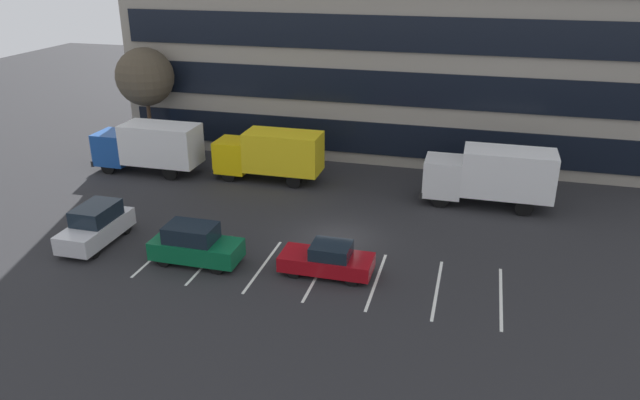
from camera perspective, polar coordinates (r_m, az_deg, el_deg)
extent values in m
plane|color=#262628|center=(32.39, 1.64, -3.65)|extent=(120.00, 120.00, 0.00)
cube|color=gray|center=(46.91, 7.21, 18.09)|extent=(38.87, 11.35, 21.60)
cube|color=black|center=(42.91, 5.52, 5.75)|extent=(37.32, 0.16, 2.30)
cube|color=black|center=(42.02, 5.71, 10.46)|extent=(37.32, 0.16, 2.30)
cube|color=black|center=(41.43, 5.90, 15.33)|extent=(37.32, 0.16, 2.30)
cube|color=silver|center=(32.04, -14.87, -4.76)|extent=(0.14, 5.40, 0.01)
cube|color=silver|center=(30.82, -10.30, -5.47)|extent=(0.14, 5.40, 0.01)
cube|color=silver|center=(29.82, -5.39, -6.19)|extent=(0.14, 5.40, 0.01)
cube|color=silver|center=(29.05, -0.16, -6.90)|extent=(0.14, 5.40, 0.01)
cube|color=silver|center=(28.54, 5.32, -7.59)|extent=(0.14, 5.40, 0.01)
cube|color=silver|center=(28.30, 10.96, -8.22)|extent=(0.14, 5.40, 0.01)
cube|color=silver|center=(28.34, 16.67, -8.78)|extent=(0.14, 5.40, 0.01)
cube|color=white|center=(37.36, 11.50, 2.23)|extent=(2.22, 2.42, 2.22)
cube|color=black|center=(37.28, 9.89, 3.03)|extent=(0.06, 2.03, 0.98)
cube|color=white|center=(37.19, 17.30, 2.46)|extent=(5.24, 2.52, 2.72)
cube|color=black|center=(37.77, 9.64, 1.04)|extent=(0.20, 2.42, 0.40)
cylinder|color=black|center=(36.79, 11.25, 0.07)|extent=(1.01, 0.30, 1.01)
cylinder|color=black|center=(38.72, 11.50, 1.20)|extent=(1.01, 0.30, 1.01)
cylinder|color=black|center=(36.87, 18.65, -0.67)|extent=(1.01, 0.30, 1.01)
cylinder|color=black|center=(38.80, 18.53, 0.50)|extent=(1.01, 0.30, 1.01)
cube|color=yellow|center=(41.10, -8.16, 4.21)|extent=(2.10, 2.29, 2.10)
cube|color=black|center=(41.38, -9.51, 4.86)|extent=(0.06, 1.93, 0.92)
cube|color=yellow|center=(39.72, -3.48, 4.55)|extent=(4.97, 2.39, 2.58)
cube|color=black|center=(41.82, -9.48, 3.13)|extent=(0.19, 2.29, 0.38)
cylinder|color=black|center=(40.59, -8.61, 2.37)|extent=(0.96, 0.29, 0.96)
cylinder|color=black|center=(42.29, -7.57, 3.26)|extent=(0.96, 0.29, 0.96)
cylinder|color=black|center=(39.07, -2.49, 1.81)|extent=(0.96, 0.29, 0.96)
cylinder|color=black|center=(40.83, -1.67, 2.75)|extent=(0.96, 0.29, 0.96)
cube|color=#194799|center=(44.49, -18.77, 4.71)|extent=(2.18, 2.37, 2.18)
cube|color=black|center=(44.96, -19.98, 5.31)|extent=(0.06, 1.99, 0.96)
cube|color=white|center=(42.45, -14.71, 5.13)|extent=(5.14, 2.47, 2.67)
cube|color=black|center=(45.39, -19.83, 3.66)|extent=(0.20, 2.37, 0.40)
cylinder|color=black|center=(44.02, -19.30, 2.96)|extent=(0.99, 0.30, 0.99)
cylinder|color=black|center=(45.61, -17.92, 3.80)|extent=(0.99, 0.30, 0.99)
cylinder|color=black|center=(41.63, -13.92, 2.49)|extent=(0.99, 0.30, 0.99)
cylinder|color=black|center=(43.31, -12.66, 3.39)|extent=(0.99, 0.30, 0.99)
cube|color=#0C5933|center=(30.30, -11.54, -4.55)|extent=(4.40, 1.86, 0.91)
cube|color=black|center=(30.02, -12.05, -3.03)|extent=(2.42, 1.64, 0.81)
cylinder|color=black|center=(30.58, -8.44, -4.89)|extent=(0.65, 0.21, 0.65)
cylinder|color=black|center=(29.27, -9.69, -6.30)|extent=(0.65, 0.21, 0.65)
cylinder|color=black|center=(31.73, -13.14, -4.21)|extent=(0.65, 0.21, 0.65)
cylinder|color=black|center=(30.47, -14.54, -5.53)|extent=(0.65, 0.21, 0.65)
cube|color=maroon|center=(28.76, 0.62, -5.87)|extent=(4.39, 1.84, 0.71)
cube|color=black|center=(28.41, 1.05, -4.75)|extent=(1.84, 1.62, 0.61)
cylinder|color=black|center=(28.58, -2.53, -6.77)|extent=(0.61, 0.22, 0.61)
cylinder|color=black|center=(29.91, -1.62, -5.34)|extent=(0.61, 0.22, 0.61)
cylinder|color=black|center=(27.96, 3.01, -7.50)|extent=(0.61, 0.22, 0.61)
cylinder|color=black|center=(29.32, 3.68, -5.99)|extent=(0.61, 0.22, 0.61)
cube|color=silver|center=(33.69, -20.34, -2.67)|extent=(1.92, 4.52, 0.93)
cube|color=black|center=(33.51, -20.32, -1.15)|extent=(1.69, 2.49, 0.84)
cylinder|color=black|center=(32.35, -20.43, -4.55)|extent=(0.22, 0.67, 0.67)
cylinder|color=black|center=(33.31, -22.81, -4.13)|extent=(0.22, 0.67, 0.67)
cylinder|color=black|center=(34.47, -17.76, -2.49)|extent=(0.22, 0.67, 0.67)
cylinder|color=black|center=(35.37, -20.07, -2.16)|extent=(0.22, 0.67, 0.67)
cylinder|color=#473323|center=(47.29, -15.68, 6.69)|extent=(0.28, 0.28, 4.12)
sphere|color=#4C4233|center=(46.47, -16.16, 11.08)|extent=(4.19, 4.19, 4.19)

